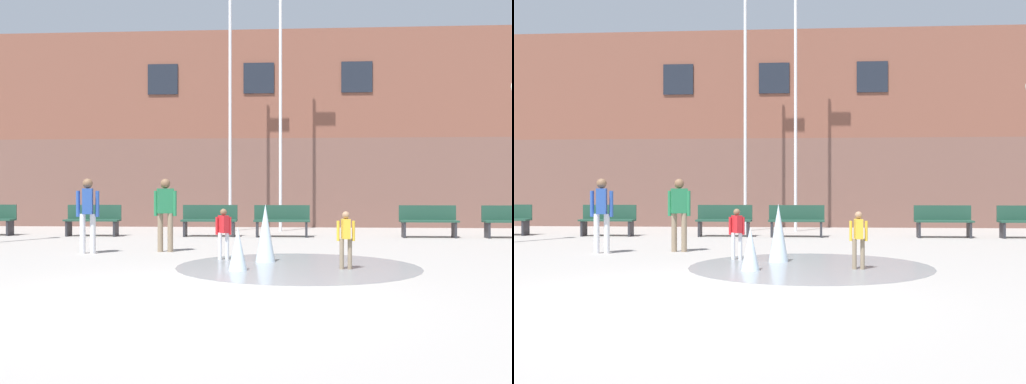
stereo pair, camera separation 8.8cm
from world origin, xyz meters
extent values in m
plane|color=gray|center=(0.00, 0.00, 0.00)|extent=(100.00, 100.00, 0.00)
cube|color=brown|center=(0.00, 17.23, 1.61)|extent=(36.00, 6.00, 3.21)
cube|color=brown|center=(0.00, 17.23, 5.18)|extent=(36.00, 6.00, 3.93)
cube|color=#1E232D|center=(-3.50, 14.21, 5.37)|extent=(1.10, 0.06, 1.10)
cube|color=#1E232D|center=(0.00, 14.21, 5.37)|extent=(1.10, 0.06, 1.10)
cube|color=#1E232D|center=(3.50, 14.21, 5.37)|extent=(1.10, 0.06, 1.10)
cylinder|color=gray|center=(1.36, 3.24, 0.00)|extent=(4.28, 4.28, 0.01)
cone|color=silver|center=(0.76, 3.87, 0.54)|extent=(0.37, 0.37, 1.09)
cone|color=silver|center=(0.36, 2.62, 0.37)|extent=(0.32, 0.32, 0.73)
cube|color=#28282D|center=(-7.08, 9.81, 0.22)|extent=(0.06, 0.40, 0.44)
cube|color=#28282D|center=(-5.28, 9.72, 0.22)|extent=(0.06, 0.40, 0.44)
cube|color=#28282D|center=(-3.88, 9.72, 0.22)|extent=(0.06, 0.40, 0.44)
cube|color=#1E4233|center=(-4.58, 9.72, 0.47)|extent=(1.60, 0.44, 0.05)
cube|color=#1E4233|center=(-4.58, 9.92, 0.70)|extent=(1.60, 0.04, 0.42)
cube|color=#28282D|center=(-1.86, 9.81, 0.22)|extent=(0.06, 0.40, 0.44)
cube|color=#28282D|center=(-0.46, 9.81, 0.22)|extent=(0.06, 0.40, 0.44)
cube|color=#1E4233|center=(-1.16, 9.81, 0.47)|extent=(1.60, 0.44, 0.05)
cube|color=#1E4233|center=(-1.16, 10.01, 0.70)|extent=(1.60, 0.04, 0.42)
cube|color=#28282D|center=(0.23, 9.77, 0.22)|extent=(0.06, 0.40, 0.44)
cube|color=#28282D|center=(1.63, 9.77, 0.22)|extent=(0.06, 0.40, 0.44)
cube|color=#1E4233|center=(0.93, 9.77, 0.47)|extent=(1.60, 0.44, 0.05)
cube|color=#1E4233|center=(0.93, 9.97, 0.70)|extent=(1.60, 0.04, 0.42)
cube|color=#28282D|center=(4.37, 9.82, 0.22)|extent=(0.06, 0.40, 0.44)
cube|color=#28282D|center=(5.77, 9.82, 0.22)|extent=(0.06, 0.40, 0.44)
cube|color=#1E4233|center=(5.07, 9.82, 0.47)|extent=(1.60, 0.44, 0.05)
cube|color=#1E4233|center=(5.07, 10.02, 0.70)|extent=(1.60, 0.04, 0.42)
cube|color=#28282D|center=(6.67, 9.79, 0.22)|extent=(0.06, 0.40, 0.44)
cube|color=#1E4233|center=(7.37, 9.99, 0.70)|extent=(1.60, 0.04, 0.42)
cylinder|color=#89755B|center=(-1.62, 5.56, 0.42)|extent=(0.12, 0.12, 0.84)
cylinder|color=#89755B|center=(-1.40, 5.56, 0.42)|extent=(0.12, 0.12, 0.84)
cube|color=#237547|center=(-1.51, 5.56, 1.11)|extent=(0.39, 0.32, 0.54)
sphere|color=brown|center=(-1.51, 5.56, 1.48)|extent=(0.21, 0.21, 0.21)
cylinder|color=#237547|center=(-1.72, 5.56, 1.05)|extent=(0.08, 0.08, 0.55)
cylinder|color=#237547|center=(-1.30, 5.56, 1.05)|extent=(0.08, 0.08, 0.55)
cylinder|color=#89755B|center=(2.10, 2.92, 0.26)|extent=(0.07, 0.07, 0.52)
cylinder|color=#89755B|center=(2.24, 2.92, 0.26)|extent=(0.07, 0.07, 0.52)
cube|color=gold|center=(2.17, 2.92, 0.69)|extent=(0.15, 0.22, 0.33)
sphere|color=#997051|center=(2.17, 2.92, 0.92)|extent=(0.13, 0.13, 0.13)
cylinder|color=gold|center=(2.04, 2.92, 0.65)|extent=(0.05, 0.05, 0.34)
cylinder|color=gold|center=(2.30, 2.92, 0.65)|extent=(0.05, 0.05, 0.34)
cylinder|color=silver|center=(-3.18, 5.10, 0.42)|extent=(0.12, 0.12, 0.84)
cylinder|color=silver|center=(-2.96, 5.10, 0.42)|extent=(0.12, 0.12, 0.84)
cube|color=#284C9E|center=(-3.07, 5.10, 1.11)|extent=(0.28, 0.38, 0.54)
sphere|color=brown|center=(-3.07, 5.10, 1.48)|extent=(0.21, 0.21, 0.21)
cylinder|color=#284C9E|center=(-3.28, 5.10, 1.05)|extent=(0.08, 0.08, 0.55)
cylinder|color=#284C9E|center=(-2.86, 5.10, 1.05)|extent=(0.08, 0.08, 0.55)
cylinder|color=silver|center=(-0.14, 4.18, 0.26)|extent=(0.07, 0.07, 0.52)
cylinder|color=silver|center=(0.00, 4.18, 0.26)|extent=(0.07, 0.07, 0.52)
cube|color=red|center=(-0.07, 4.18, 0.69)|extent=(0.23, 0.24, 0.33)
sphere|color=brown|center=(-0.07, 4.18, 0.92)|extent=(0.13, 0.13, 0.13)
cylinder|color=red|center=(-0.20, 4.18, 0.65)|extent=(0.05, 0.05, 0.34)
cylinder|color=red|center=(0.06, 4.18, 0.65)|extent=(0.05, 0.05, 0.34)
cylinder|color=silver|center=(-0.82, 12.18, 4.43)|extent=(0.10, 0.10, 8.85)
cylinder|color=silver|center=(0.83, 12.18, 4.53)|extent=(0.10, 0.10, 9.06)
camera|label=1|loc=(1.32, -7.29, 1.35)|focal=42.00mm
camera|label=2|loc=(1.40, -7.29, 1.35)|focal=42.00mm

